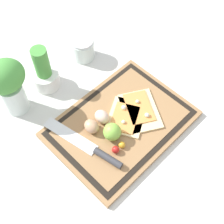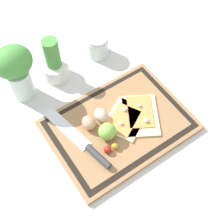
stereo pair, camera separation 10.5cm
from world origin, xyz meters
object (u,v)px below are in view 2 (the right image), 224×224
object	(u,v)px
pizza_slice_near	(140,115)
cherry_tomato_yellow	(115,146)
sauce_jar	(97,47)
knife	(87,147)
egg_brown	(89,123)
egg_pink	(101,115)
herb_glass	(16,69)
pizza_slice_far	(125,119)
herb_pot	(54,65)
cherry_tomato_red	(107,150)
lime	(107,132)

from	to	relation	value
pizza_slice_near	cherry_tomato_yellow	xyz separation A→B (m)	(-0.14, -0.05, 0.01)
cherry_tomato_yellow	sauce_jar	xyz separation A→B (m)	(0.19, 0.39, 0.01)
knife	egg_brown	bearing A→B (deg)	54.28
egg_pink	herb_glass	world-z (taller)	herb_glass
pizza_slice_near	egg_pink	bearing A→B (deg)	150.86
pizza_slice_near	pizza_slice_far	xyz separation A→B (m)	(-0.05, 0.02, 0.00)
pizza_slice_far	herb_glass	bearing A→B (deg)	126.62
egg_pink	cherry_tomato_yellow	bearing A→B (deg)	-101.84
knife	herb_pot	bearing A→B (deg)	78.23
egg_brown	cherry_tomato_yellow	distance (m)	0.12
knife	cherry_tomato_red	distance (m)	0.07
egg_brown	cherry_tomato_red	xyz separation A→B (m)	(-0.00, -0.11, -0.01)
sauce_jar	egg_pink	bearing A→B (deg)	-120.64
cherry_tomato_yellow	herb_glass	distance (m)	0.41
pizza_slice_near	egg_pink	size ratio (longest dim) A/B	3.78
pizza_slice_near	cherry_tomato_yellow	distance (m)	0.15
knife	sauce_jar	distance (m)	0.43
egg_pink	cherry_tomato_red	size ratio (longest dim) A/B	2.18
lime	cherry_tomato_red	size ratio (longest dim) A/B	2.41
lime	herb_glass	world-z (taller)	herb_glass
cherry_tomato_yellow	herb_pot	xyz separation A→B (m)	(-0.00, 0.38, 0.03)
knife	lime	distance (m)	0.08
cherry_tomato_yellow	pizza_slice_far	bearing A→B (deg)	37.38
pizza_slice_far	herb_glass	size ratio (longest dim) A/B	0.81
pizza_slice_near	sauce_jar	world-z (taller)	sauce_jar
lime	sauce_jar	bearing A→B (deg)	61.98
pizza_slice_near	sauce_jar	bearing A→B (deg)	82.55
lime	herb_pot	world-z (taller)	herb_pot
herb_pot	pizza_slice_near	bearing A→B (deg)	-66.33
egg_pink	cherry_tomato_red	bearing A→B (deg)	-113.98
herb_pot	herb_glass	xyz separation A→B (m)	(-0.14, -0.01, 0.07)
cherry_tomato_red	sauce_jar	world-z (taller)	sauce_jar
pizza_slice_far	egg_brown	world-z (taller)	egg_brown
cherry_tomato_red	sauce_jar	size ratio (longest dim) A/B	0.28
knife	egg_brown	distance (m)	0.08
egg_pink	herb_glass	xyz separation A→B (m)	(-0.17, 0.26, 0.09)
egg_pink	cherry_tomato_red	distance (m)	0.13
egg_brown	cherry_tomato_red	world-z (taller)	egg_brown
egg_pink	herb_pot	size ratio (longest dim) A/B	0.30
herb_pot	herb_glass	size ratio (longest dim) A/B	0.80
herb_pot	cherry_tomato_red	bearing A→B (deg)	-93.51
pizza_slice_far	herb_pot	xyz separation A→B (m)	(-0.09, 0.32, 0.04)
sauce_jar	pizza_slice_near	bearing A→B (deg)	-97.45
pizza_slice_far	egg_brown	xyz separation A→B (m)	(-0.11, 0.05, 0.02)
lime	sauce_jar	xyz separation A→B (m)	(0.18, 0.34, -0.01)
egg_brown	lime	bearing A→B (deg)	-65.34
sauce_jar	cherry_tomato_red	bearing A→B (deg)	-118.76
pizza_slice_far	lime	bearing A→B (deg)	-167.05
egg_brown	lime	world-z (taller)	lime
pizza_slice_far	knife	world-z (taller)	pizza_slice_far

